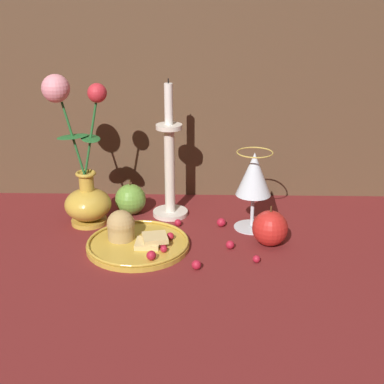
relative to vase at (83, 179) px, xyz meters
The scene contains 12 objects.
ground_plane 0.22m from the vase, 24.58° to the right, with size 2.40×2.40×0.00m, color maroon.
vase is the anchor object (origin of this frame).
plate_with_pastries 0.19m from the vase, 42.28° to the right, with size 0.21×0.21×0.07m.
wine_glass 0.37m from the vase, ahead, with size 0.08×0.08×0.18m.
candlestick 0.19m from the vase, 16.19° to the left, with size 0.08×0.08×0.32m.
apple_beside_vase 0.13m from the vase, 32.45° to the left, with size 0.07×0.07×0.08m.
apple_near_glass 0.42m from the vase, 13.32° to the right, with size 0.07×0.07×0.09m.
berry_near_plate 0.42m from the vase, 25.29° to the right, with size 0.01×0.01×0.01m, color #AD192D.
berry_front_center 0.34m from the vase, 38.88° to the right, with size 0.02×0.02×0.02m, color #AD192D.
berry_by_glass_stem 0.23m from the vase, ahead, with size 0.02×0.02×0.02m, color #AD192D.
berry_under_candlestick 0.32m from the vase, ahead, with size 0.02×0.02×0.02m, color #AD192D.
berry_far_right 0.35m from the vase, 20.06° to the right, with size 0.02×0.02×0.02m, color #AD192D.
Camera 1 is at (0.09, -1.01, 0.50)m, focal length 50.00 mm.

